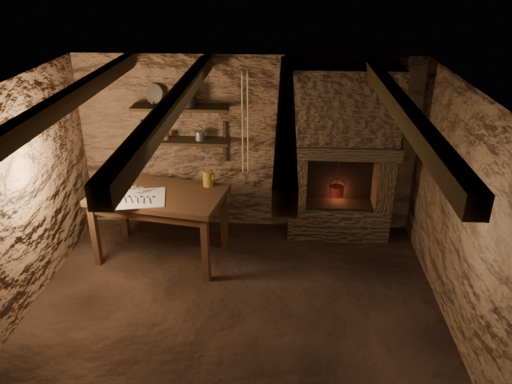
# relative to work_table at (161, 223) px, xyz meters

# --- Properties ---
(floor) EXTENTS (4.50, 4.50, 0.00)m
(floor) POSITION_rel_work_table_xyz_m (1.02, -1.08, -0.49)
(floor) COLOR black
(floor) RESTS_ON ground
(back_wall) EXTENTS (4.50, 0.04, 2.40)m
(back_wall) POSITION_rel_work_table_xyz_m (1.02, 0.92, 0.71)
(back_wall) COLOR brown
(back_wall) RESTS_ON floor
(front_wall) EXTENTS (4.50, 0.04, 2.40)m
(front_wall) POSITION_rel_work_table_xyz_m (1.02, -3.08, 0.71)
(front_wall) COLOR brown
(front_wall) RESTS_ON floor
(left_wall) EXTENTS (0.04, 4.00, 2.40)m
(left_wall) POSITION_rel_work_table_xyz_m (-1.23, -1.08, 0.71)
(left_wall) COLOR brown
(left_wall) RESTS_ON floor
(right_wall) EXTENTS (0.04, 4.00, 2.40)m
(right_wall) POSITION_rel_work_table_xyz_m (3.27, -1.08, 0.71)
(right_wall) COLOR brown
(right_wall) RESTS_ON floor
(ceiling) EXTENTS (4.50, 4.00, 0.04)m
(ceiling) POSITION_rel_work_table_xyz_m (1.02, -1.08, 1.91)
(ceiling) COLOR black
(ceiling) RESTS_ON back_wall
(beam_far_left) EXTENTS (0.14, 3.95, 0.16)m
(beam_far_left) POSITION_rel_work_table_xyz_m (-0.48, -1.08, 1.82)
(beam_far_left) COLOR black
(beam_far_left) RESTS_ON ceiling
(beam_mid_left) EXTENTS (0.14, 3.95, 0.16)m
(beam_mid_left) POSITION_rel_work_table_xyz_m (0.52, -1.08, 1.82)
(beam_mid_left) COLOR black
(beam_mid_left) RESTS_ON ceiling
(beam_mid_right) EXTENTS (0.14, 3.95, 0.16)m
(beam_mid_right) POSITION_rel_work_table_xyz_m (1.52, -1.08, 1.82)
(beam_mid_right) COLOR black
(beam_mid_right) RESTS_ON ceiling
(beam_far_right) EXTENTS (0.14, 3.95, 0.16)m
(beam_far_right) POSITION_rel_work_table_xyz_m (2.52, -1.08, 1.82)
(beam_far_right) COLOR black
(beam_far_right) RESTS_ON ceiling
(shelf_lower) EXTENTS (1.25, 0.30, 0.04)m
(shelf_lower) POSITION_rel_work_table_xyz_m (0.17, 0.76, 0.81)
(shelf_lower) COLOR black
(shelf_lower) RESTS_ON back_wall
(shelf_upper) EXTENTS (1.25, 0.30, 0.04)m
(shelf_upper) POSITION_rel_work_table_xyz_m (0.17, 0.76, 1.26)
(shelf_upper) COLOR black
(shelf_upper) RESTS_ON back_wall
(hearth) EXTENTS (1.43, 0.51, 2.30)m
(hearth) POSITION_rel_work_table_xyz_m (2.27, 0.69, 0.74)
(hearth) COLOR #3D2B1E
(hearth) RESTS_ON floor
(work_table) EXTENTS (1.72, 1.17, 0.90)m
(work_table) POSITION_rel_work_table_xyz_m (0.00, 0.00, 0.00)
(work_table) COLOR #372113
(work_table) RESTS_ON floor
(linen_cloth) EXTENTS (0.76, 0.66, 0.01)m
(linen_cloth) POSITION_rel_work_table_xyz_m (-0.22, -0.19, 0.42)
(linen_cloth) COLOR silver
(linen_cloth) RESTS_ON work_table
(pewter_cutlery_row) EXTENTS (0.59, 0.32, 0.01)m
(pewter_cutlery_row) POSITION_rel_work_table_xyz_m (-0.22, -0.21, 0.43)
(pewter_cutlery_row) COLOR gray
(pewter_cutlery_row) RESTS_ON linen_cloth
(drinking_glasses) EXTENTS (0.22, 0.06, 0.09)m
(drinking_glasses) POSITION_rel_work_table_xyz_m (-0.20, -0.06, 0.47)
(drinking_glasses) COLOR white
(drinking_glasses) RESTS_ON linen_cloth
(stoneware_jug) EXTENTS (0.17, 0.17, 0.46)m
(stoneware_jug) POSITION_rel_work_table_xyz_m (0.58, 0.24, 0.61)
(stoneware_jug) COLOR olive
(stoneware_jug) RESTS_ON work_table
(wooden_bowl) EXTENTS (0.30, 0.30, 0.10)m
(wooden_bowl) POSITION_rel_work_table_xyz_m (-0.58, 0.00, 0.45)
(wooden_bowl) COLOR olive
(wooden_bowl) RESTS_ON work_table
(iron_stockpot) EXTENTS (0.28, 0.28, 0.18)m
(iron_stockpot) POSITION_rel_work_table_xyz_m (0.27, 0.76, 1.38)
(iron_stockpot) COLOR #2C2927
(iron_stockpot) RESTS_ON shelf_upper
(tin_pan) EXTENTS (0.28, 0.20, 0.25)m
(tin_pan) POSITION_rel_work_table_xyz_m (-0.17, 0.86, 1.41)
(tin_pan) COLOR gray
(tin_pan) RESTS_ON shelf_upper
(small_kettle) EXTENTS (0.19, 0.15, 0.18)m
(small_kettle) POSITION_rel_work_table_xyz_m (0.41, 0.76, 0.89)
(small_kettle) COLOR gray
(small_kettle) RESTS_ON shelf_lower
(rusty_tin) EXTENTS (0.11, 0.11, 0.09)m
(rusty_tin) POSITION_rel_work_table_xyz_m (-0.04, 0.76, 0.88)
(rusty_tin) COLOR #602F13
(rusty_tin) RESTS_ON shelf_lower
(red_pot) EXTENTS (0.23, 0.23, 0.54)m
(red_pot) POSITION_rel_work_table_xyz_m (2.23, 0.64, 0.21)
(red_pot) COLOR maroon
(red_pot) RESTS_ON hearth
(hanging_ropes) EXTENTS (0.08, 0.08, 1.20)m
(hanging_ropes) POSITION_rel_work_table_xyz_m (1.07, -0.03, 1.31)
(hanging_ropes) COLOR beige
(hanging_ropes) RESTS_ON ceiling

